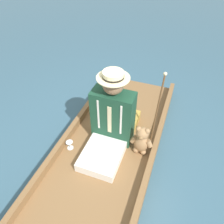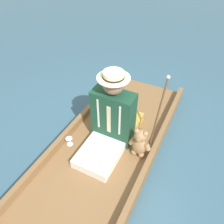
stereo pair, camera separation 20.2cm
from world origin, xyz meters
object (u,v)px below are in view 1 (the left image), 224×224
seated_person (111,120)px  walking_cane (158,105)px  wine_glass (70,144)px  teddy_bear (141,141)px

seated_person → walking_cane: bearing=-154.0°
seated_person → wine_glass: (0.41, 0.27, -0.28)m
wine_glass → walking_cane: bearing=-147.6°
wine_glass → teddy_bear: bearing=-162.5°
seated_person → teddy_bear: bearing=171.3°
seated_person → walking_cane: seated_person is taller
teddy_bear → wine_glass: teddy_bear is taller
teddy_bear → walking_cane: walking_cane is taller
seated_person → wine_glass: seated_person is taller
seated_person → wine_glass: bearing=26.7°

